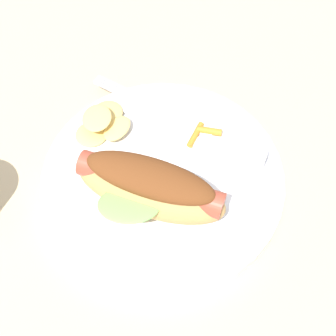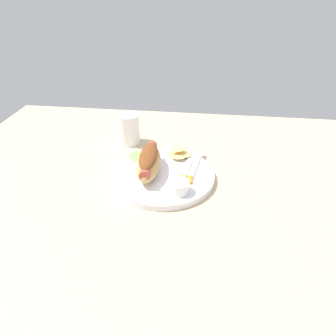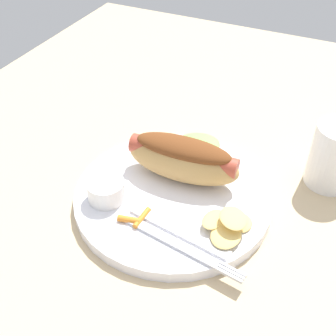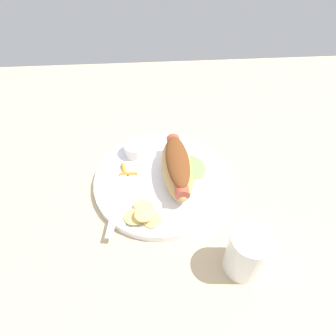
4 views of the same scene
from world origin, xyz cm
name	(u,v)px [view 2 (image 2 of 4)]	position (x,y,z in cm)	size (l,w,h in cm)	color
ground_plane	(162,184)	(0.00, 0.00, -0.90)	(120.00, 90.00, 1.80)	tan
plate	(161,176)	(0.29, -1.40, 0.80)	(25.96, 25.96, 1.60)	white
hot_dog	(148,161)	(3.44, -1.28, 4.86)	(9.29, 15.67, 6.03)	tan
sauce_ramekin	(179,187)	(-4.69, 5.86, 3.00)	(4.82, 4.82, 2.81)	white
fork	(196,165)	(-8.02, -5.83, 1.80)	(3.66, 15.93, 0.40)	silver
knife	(188,167)	(-6.04, -4.86, 1.78)	(13.55, 1.40, 0.36)	silver
chips_pile	(179,153)	(-3.22, -10.08, 2.57)	(7.57, 6.67, 2.41)	#E7C46D
carrot_garnish	(189,178)	(-6.65, 0.60, 1.98)	(3.40, 3.28, 0.82)	orange
drinking_cup	(129,129)	(12.65, -19.33, 4.57)	(6.41, 6.41, 9.15)	white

